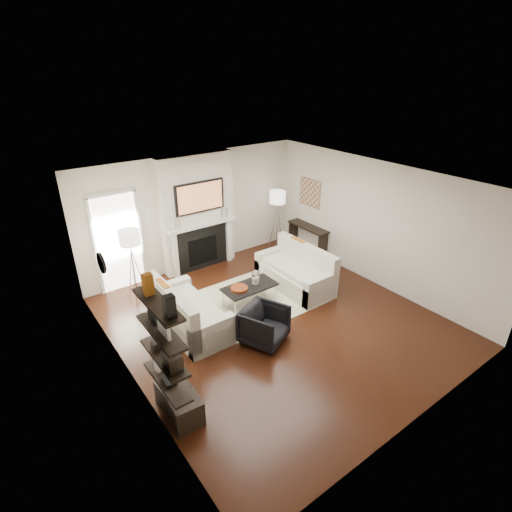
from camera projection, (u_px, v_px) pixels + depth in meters
room_envelope at (276, 258)px, 7.08m from camera, size 6.00×6.00×6.00m
chimney_breast at (198, 213)px, 9.16m from camera, size 1.80×0.25×2.70m
fireplace_surround at (203, 248)px, 9.43m from camera, size 1.30×0.02×1.04m
firebox at (203, 251)px, 9.46m from camera, size 0.75×0.02×0.65m
mantel_pilaster_l at (175, 255)px, 9.01m from camera, size 0.12×0.08×1.10m
mantel_pilaster_r at (229, 240)px, 9.78m from camera, size 0.12×0.08×1.10m
mantel_shelf at (202, 225)px, 9.13m from camera, size 1.70×0.18×0.07m
tv_body at (200, 197)px, 8.86m from camera, size 1.20×0.06×0.70m
tv_screen at (200, 197)px, 8.83m from camera, size 1.10×0.00×0.62m
candlestick_l_tall at (179, 222)px, 8.76m from camera, size 0.04×0.04×0.30m
candlestick_l_short at (174, 225)px, 8.71m from camera, size 0.04×0.04×0.24m
candlestick_r_tall at (222, 212)px, 9.35m from camera, size 0.04×0.04×0.30m
candlestick_r_short at (227, 212)px, 9.43m from camera, size 0.04×0.04×0.24m
hallway_panel at (118, 243)px, 8.39m from camera, size 0.90×0.02×2.10m
door_trim_l at (95, 249)px, 8.12m from camera, size 0.06×0.06×2.16m
door_trim_r at (141, 238)px, 8.63m from camera, size 0.06×0.06×2.16m
door_trim_top at (110, 194)px, 7.90m from camera, size 1.02×0.06×0.06m
rug at (254, 299)px, 8.35m from camera, size 2.60×2.00×0.01m
loveseat_left_base at (190, 318)px, 7.38m from camera, size 0.85×1.80×0.42m
loveseat_left_back at (172, 310)px, 7.06m from camera, size 0.18×1.80×0.80m
loveseat_left_arm_n at (212, 336)px, 6.75m from camera, size 0.85×0.18×0.60m
loveseat_left_arm_s at (171, 295)px, 7.93m from camera, size 0.85×0.18×0.60m
loveseat_left_cushion at (192, 306)px, 7.29m from camera, size 0.63×1.44×0.10m
pillow_left_orange at (164, 293)px, 7.19m from camera, size 0.10×0.42×0.42m
pillow_left_charcoal at (179, 308)px, 6.76m from camera, size 0.10×0.40×0.40m
loveseat_right_base at (294, 278)px, 8.75m from camera, size 0.85×1.80×0.42m
loveseat_right_back at (306, 261)px, 8.79m from camera, size 0.18×1.80×0.80m
loveseat_right_arm_n at (321, 290)px, 8.12m from camera, size 0.85×0.18×0.60m
loveseat_right_arm_s at (271, 261)px, 9.30m from camera, size 0.85×0.18×0.60m
loveseat_right_cushion at (293, 268)px, 8.61m from camera, size 0.63×1.44×0.10m
pillow_right_orange at (298, 248)px, 8.92m from camera, size 0.10×0.42×0.42m
pillow_right_charcoal at (316, 258)px, 8.49m from camera, size 0.10×0.40×0.40m
coffee_table at (250, 287)px, 8.04m from camera, size 1.10×0.55×0.04m
coffee_leg_nw at (235, 309)px, 7.71m from camera, size 0.02×0.02×0.38m
coffee_leg_ne at (276, 293)px, 8.24m from camera, size 0.02×0.02×0.38m
coffee_leg_sw at (223, 299)px, 8.02m from camera, size 0.02×0.02×0.38m
coffee_leg_se at (263, 284)px, 8.56m from camera, size 0.02×0.02×0.38m
hurricane_glass at (256, 278)px, 8.05m from camera, size 0.15×0.15×0.26m
hurricane_candle at (256, 280)px, 8.08m from camera, size 0.10×0.10×0.15m
copper_bowl at (239, 289)px, 7.89m from camera, size 0.34×0.34×0.06m
armchair at (264, 324)px, 6.96m from camera, size 0.92×0.90×0.73m
lamp_left_post at (135, 276)px, 8.02m from camera, size 0.02×0.02×1.20m
lamp_left_shade at (129, 237)px, 7.65m from camera, size 0.40×0.40×0.30m
lamp_left_leg_a at (140, 275)px, 8.08m from camera, size 0.25×0.02×1.23m
lamp_left_leg_b at (131, 275)px, 8.06m from camera, size 0.14×0.22×1.23m
lamp_left_leg_c at (134, 279)px, 7.92m from camera, size 0.14×0.22×1.23m
lamp_right_post at (277, 229)px, 10.30m from camera, size 0.02×0.02×1.20m
lamp_right_shade at (278, 197)px, 9.93m from camera, size 0.40×0.40×0.30m
lamp_right_leg_a at (280, 228)px, 10.36m from camera, size 0.25×0.02×1.23m
lamp_right_leg_b at (273, 228)px, 10.34m from camera, size 0.14×0.22×1.23m
lamp_right_leg_c at (277, 230)px, 10.20m from camera, size 0.14×0.22×1.23m
console_top at (308, 227)px, 10.08m from camera, size 0.35×1.20×0.04m
console_leg_n at (323, 248)px, 9.84m from camera, size 0.30×0.04×0.71m
console_leg_s at (293, 234)px, 10.64m from camera, size 0.30×0.04×0.71m
wall_art at (310, 193)px, 9.93m from camera, size 0.03×0.70×0.70m
shelf_bottom at (167, 381)px, 5.25m from camera, size 0.25×1.00×0.03m
shelf_lower at (164, 357)px, 5.07m from camera, size 0.25×1.00×0.04m
shelf_upper at (161, 332)px, 4.90m from camera, size 0.25×1.00×0.04m
shelf_top at (158, 304)px, 4.72m from camera, size 0.25×1.00×0.04m
decor_magfile_a at (170, 307)px, 4.39m from camera, size 0.12×0.10×0.28m
decor_magfile_b at (148, 284)px, 4.83m from camera, size 0.12×0.10×0.28m
decor_frame_a at (164, 327)px, 4.76m from camera, size 0.04×0.30×0.22m
decor_frame_b at (153, 316)px, 5.01m from camera, size 0.04×0.22×0.18m
decor_wine_rack at (172, 361)px, 4.84m from camera, size 0.18×0.25×0.20m
decor_box_small at (158, 345)px, 5.17m from camera, size 0.15×0.12×0.12m
decor_books at (169, 381)px, 5.19m from camera, size 0.14×0.20×0.05m
decor_box_tall at (159, 365)px, 5.37m from camera, size 0.10×0.10×0.18m
clock_rim at (101, 263)px, 6.13m from camera, size 0.04×0.34×0.34m
clock_face at (103, 263)px, 6.14m from camera, size 0.01×0.29×0.29m
ottoman_near at (174, 394)px, 5.71m from camera, size 0.43×0.43×0.40m
ottoman_far at (186, 411)px, 5.43m from camera, size 0.43×0.43×0.40m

